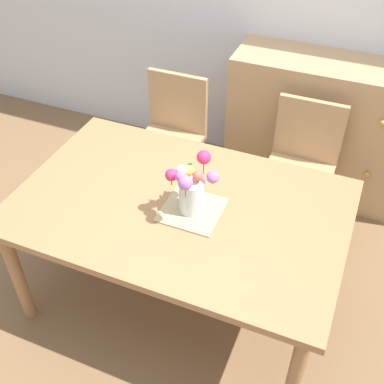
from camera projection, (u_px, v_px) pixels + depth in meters
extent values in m
plane|color=brown|center=(182.00, 294.00, 2.89)|extent=(12.00, 12.00, 0.00)
cube|color=#9E7047|center=(180.00, 207.00, 2.42)|extent=(1.66, 1.08, 0.04)
cylinder|color=#9E7047|center=(17.00, 275.00, 2.56)|extent=(0.07, 0.07, 0.69)
cylinder|color=#9E7047|center=(295.00, 377.00, 2.12)|extent=(0.07, 0.07, 0.69)
cylinder|color=#9E7047|center=(105.00, 175.00, 3.21)|extent=(0.07, 0.07, 0.69)
cylinder|color=#9E7047|center=(332.00, 238.00, 2.77)|extent=(0.07, 0.07, 0.69)
cube|color=tan|center=(167.00, 145.00, 3.28)|extent=(0.42, 0.42, 0.04)
cylinder|color=tan|center=(181.00, 193.00, 3.26)|extent=(0.04, 0.04, 0.44)
cylinder|color=tan|center=(134.00, 181.00, 3.36)|extent=(0.04, 0.04, 0.44)
cylinder|color=tan|center=(201.00, 164.00, 3.51)|extent=(0.04, 0.04, 0.44)
cylinder|color=tan|center=(157.00, 153.00, 3.62)|extent=(0.04, 0.04, 0.44)
cube|color=tan|center=(178.00, 102.00, 3.27)|extent=(0.42, 0.04, 0.42)
cube|color=tan|center=(297.00, 176.00, 3.02)|extent=(0.42, 0.42, 0.04)
cylinder|color=tan|center=(313.00, 230.00, 3.00)|extent=(0.04, 0.04, 0.44)
cylinder|color=tan|center=(258.00, 214.00, 3.10)|extent=(0.04, 0.04, 0.44)
cylinder|color=tan|center=(324.00, 195.00, 3.25)|extent=(0.04, 0.04, 0.44)
cylinder|color=tan|center=(273.00, 182.00, 3.35)|extent=(0.04, 0.04, 0.44)
cube|color=tan|center=(309.00, 130.00, 3.01)|extent=(0.42, 0.04, 0.42)
cube|color=tan|center=(331.00, 131.00, 3.33)|extent=(1.40, 0.44, 1.00)
sphere|color=#B7933D|center=(285.00, 103.00, 3.07)|extent=(0.04, 0.04, 0.04)
sphere|color=#B7933D|center=(382.00, 123.00, 2.90)|extent=(0.04, 0.04, 0.04)
sphere|color=#B7933D|center=(278.00, 154.00, 3.33)|extent=(0.04, 0.04, 0.04)
sphere|color=#B7933D|center=(367.00, 174.00, 3.16)|extent=(0.04, 0.04, 0.04)
cube|color=tan|center=(192.00, 210.00, 2.37)|extent=(0.29, 0.29, 0.01)
cylinder|color=silver|center=(192.00, 196.00, 2.31)|extent=(0.13, 0.13, 0.18)
sphere|color=#EFD14C|center=(189.00, 171.00, 2.25)|extent=(0.05, 0.05, 0.05)
cylinder|color=#478438|center=(189.00, 175.00, 2.27)|extent=(0.01, 0.01, 0.05)
sphere|color=#D12D66|center=(171.00, 175.00, 2.21)|extent=(0.06, 0.06, 0.06)
cylinder|color=#478438|center=(172.00, 180.00, 2.23)|extent=(0.01, 0.01, 0.06)
sphere|color=white|center=(181.00, 170.00, 2.22)|extent=(0.05, 0.05, 0.05)
cylinder|color=#478438|center=(182.00, 176.00, 2.24)|extent=(0.01, 0.01, 0.07)
sphere|color=#E55B4C|center=(198.00, 176.00, 2.22)|extent=(0.05, 0.05, 0.05)
cylinder|color=#478438|center=(198.00, 180.00, 2.24)|extent=(0.01, 0.01, 0.05)
sphere|color=#B266C6|center=(213.00, 177.00, 2.23)|extent=(0.06, 0.06, 0.06)
cylinder|color=#478438|center=(213.00, 180.00, 2.25)|extent=(0.01, 0.01, 0.04)
sphere|color=#B266C6|center=(185.00, 183.00, 2.13)|extent=(0.07, 0.07, 0.07)
cylinder|color=#478438|center=(185.00, 190.00, 2.16)|extent=(0.01, 0.01, 0.08)
sphere|color=#D12D66|center=(204.00, 157.00, 2.25)|extent=(0.07, 0.07, 0.07)
cylinder|color=#478438|center=(204.00, 166.00, 2.28)|extent=(0.01, 0.01, 0.10)
sphere|color=#B266C6|center=(181.00, 176.00, 2.17)|extent=(0.06, 0.06, 0.06)
cylinder|color=#478438|center=(181.00, 184.00, 2.19)|extent=(0.01, 0.01, 0.08)
ellipsoid|color=#478438|center=(186.00, 171.00, 2.29)|extent=(0.07, 0.06, 0.02)
ellipsoid|color=#478438|center=(176.00, 176.00, 2.28)|extent=(0.07, 0.03, 0.02)
ellipsoid|color=#478438|center=(190.00, 165.00, 2.30)|extent=(0.05, 0.07, 0.04)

